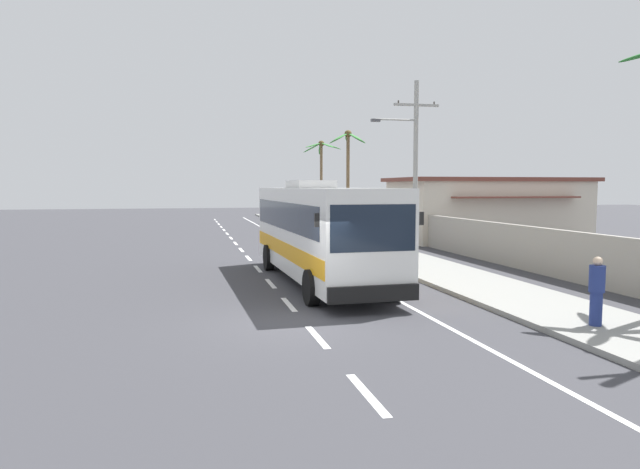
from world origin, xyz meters
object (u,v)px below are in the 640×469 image
object	(u,v)px
palm_second	(321,163)
pedestrian_midwalk	(387,233)
coach_bus_foreground	(319,229)
roadside_building	(487,209)
utility_pole_mid	(414,161)
palm_nearest	(348,159)
pedestrian_near_kerb	(597,290)
motorcycle_beside_bus	(313,239)

from	to	relation	value
palm_second	pedestrian_midwalk	bearing A→B (deg)	-95.02
coach_bus_foreground	roadside_building	distance (m)	19.45
utility_pole_mid	roadside_building	distance (m)	9.73
coach_bus_foreground	palm_nearest	xyz separation A→B (m)	(7.63, 23.10, 3.68)
pedestrian_near_kerb	palm_nearest	xyz separation A→B (m)	(2.90, 31.45, 4.58)
palm_nearest	motorcycle_beside_bus	bearing A→B (deg)	-112.85
pedestrian_midwalk	palm_nearest	xyz separation A→B (m)	(1.88, 14.17, 4.60)
pedestrian_near_kerb	palm_second	size ratio (longest dim) A/B	0.21
pedestrian_midwalk	roadside_building	distance (m)	9.53
pedestrian_near_kerb	pedestrian_midwalk	xyz separation A→B (m)	(1.02, 17.28, -0.02)
pedestrian_midwalk	palm_nearest	bearing A→B (deg)	134.47
palm_nearest	roadside_building	size ratio (longest dim) A/B	0.64
pedestrian_midwalk	palm_second	distance (m)	24.81
motorcycle_beside_bus	pedestrian_midwalk	size ratio (longest dim) A/B	1.23
palm_second	motorcycle_beside_bus	bearing A→B (deg)	-104.20
motorcycle_beside_bus	roadside_building	bearing A→B (deg)	18.16
palm_nearest	roadside_building	distance (m)	12.19
pedestrian_midwalk	utility_pole_mid	xyz separation A→B (m)	(0.97, -1.28, 3.72)
utility_pole_mid	palm_nearest	size ratio (longest dim) A/B	1.12
palm_second	roadside_building	bearing A→B (deg)	-72.57
palm_second	palm_nearest	bearing A→B (deg)	-91.41
motorcycle_beside_bus	palm_second	world-z (taller)	palm_second
pedestrian_midwalk	utility_pole_mid	world-z (taller)	utility_pole_mid
palm_nearest	roadside_building	world-z (taller)	palm_nearest
coach_bus_foreground	palm_nearest	bearing A→B (deg)	71.73
pedestrian_near_kerb	palm_second	distance (m)	41.92
utility_pole_mid	roadside_building	bearing A→B (deg)	37.96
motorcycle_beside_bus	roadside_building	xyz separation A→B (m)	(12.24, 4.01, 1.33)
coach_bus_foreground	utility_pole_mid	distance (m)	10.56
pedestrian_midwalk	roadside_building	bearing A→B (deg)	80.23
motorcycle_beside_bus	utility_pole_mid	distance (m)	6.55
roadside_building	palm_second	bearing A→B (deg)	107.43
utility_pole_mid	motorcycle_beside_bus	bearing A→B (deg)	160.32
utility_pole_mid	palm_second	distance (m)	25.59
palm_nearest	palm_second	size ratio (longest dim) A/B	1.00
motorcycle_beside_bus	pedestrian_midwalk	distance (m)	3.93
utility_pole_mid	palm_second	bearing A→B (deg)	87.40
motorcycle_beside_bus	pedestrian_midwalk	bearing A→B (deg)	-6.74
pedestrian_near_kerb	roadside_building	world-z (taller)	roadside_building
pedestrian_near_kerb	palm_second	xyz separation A→B (m)	(3.15, 41.54, 4.69)
coach_bus_foreground	palm_nearest	world-z (taller)	palm_nearest
pedestrian_midwalk	utility_pole_mid	distance (m)	4.05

